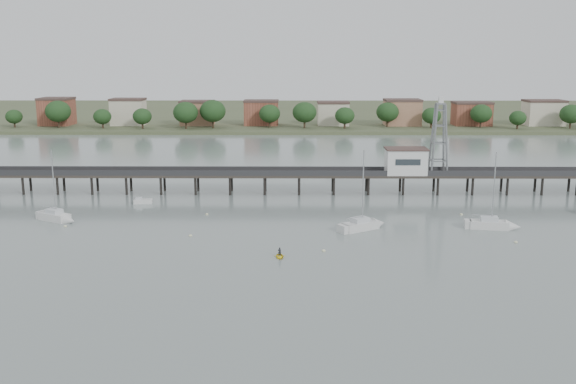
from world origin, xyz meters
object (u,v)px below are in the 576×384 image
yellow_dinghy (280,257)px  white_tender (143,201)px  lattice_tower (439,139)px  sailboat_c (366,225)px  pier (282,175)px  sailboat_b (59,218)px  sailboat_d (497,225)px

yellow_dinghy → white_tender: bearing=123.8°
lattice_tower → sailboat_c: 34.40m
lattice_tower → white_tender: size_ratio=4.28×
pier → sailboat_b: size_ratio=11.75×
sailboat_c → sailboat_b: bearing=142.1°
sailboat_b → white_tender: size_ratio=3.52×
sailboat_c → pier: bearing=83.8°
sailboat_c → yellow_dinghy: sailboat_c is taller
sailboat_c → white_tender: bearing=122.9°
sailboat_d → white_tender: sailboat_d is taller
lattice_tower → yellow_dinghy: size_ratio=6.83×
pier → sailboat_b: (-37.22, -23.40, -3.15)m
white_tender → yellow_dinghy: size_ratio=1.60×
pier → lattice_tower: size_ratio=9.68×
sailboat_b → white_tender: sailboat_b is taller
lattice_tower → yellow_dinghy: 54.29m
lattice_tower → sailboat_b: 73.34m
sailboat_c → sailboat_d: size_ratio=1.03×
pier → lattice_tower: lattice_tower is taller
sailboat_d → sailboat_b: bearing=-174.5°
pier → sailboat_d: (35.09, -27.76, -3.15)m
white_tender → yellow_dinghy: bearing=-58.0°
pier → white_tender: size_ratio=41.40×
white_tender → lattice_tower: bearing=3.0°
sailboat_d → white_tender: size_ratio=3.65×
pier → sailboat_c: sailboat_c is taller
pier → yellow_dinghy: 43.21m
pier → yellow_dinghy: (0.33, -43.05, -3.79)m
sailboat_b → yellow_dinghy: (37.55, -19.65, -0.64)m
pier → white_tender: bearing=-159.6°
pier → sailboat_d: 44.86m
pier → sailboat_b: 44.07m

